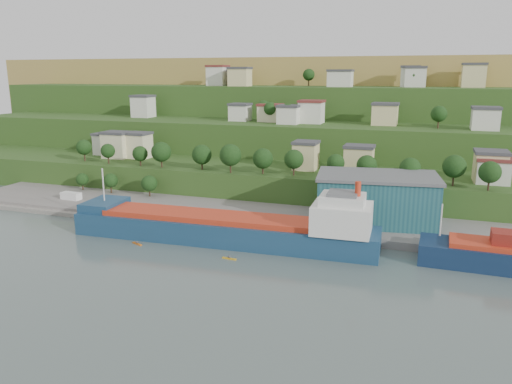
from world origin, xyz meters
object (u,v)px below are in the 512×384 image
at_px(cargo_ship_near, 231,230).
at_px(warehouse, 377,198).
at_px(caravan, 71,197).
at_px(kayak_orange, 137,243).

height_order(cargo_ship_near, warehouse, cargo_ship_near).
xyz_separation_m(cargo_ship_near, caravan, (-60.53, 16.42, -0.42)).
xyz_separation_m(cargo_ship_near, warehouse, (32.31, 22.65, 5.31)).
relative_size(caravan, kayak_orange, 1.97).
bearing_deg(cargo_ship_near, caravan, 162.54).
relative_size(warehouse, caravan, 5.15).
xyz_separation_m(warehouse, kayak_orange, (-53.54, -31.47, -8.19)).
bearing_deg(caravan, warehouse, 7.88).
height_order(cargo_ship_near, caravan, cargo_ship_near).
distance_m(warehouse, kayak_orange, 62.64).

